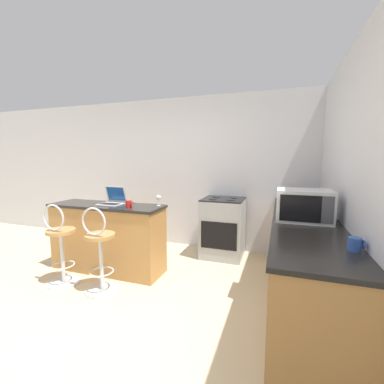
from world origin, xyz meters
TOP-DOWN VIEW (x-y plane):
  - ground_plane at (0.00, 0.00)m, footprint 20.00×20.00m
  - wall_back at (0.00, 2.28)m, footprint 12.00×0.06m
  - wall_right at (2.39, 0.00)m, footprint 0.06×12.00m
  - breakfast_bar at (-0.45, 0.90)m, footprint 1.61×0.51m
  - counter_right at (2.05, 0.88)m, footprint 0.65×2.78m
  - bar_stool_near at (-0.75, 0.36)m, footprint 0.40×0.40m
  - bar_stool_far at (-0.16, 0.36)m, footprint 0.40×0.40m
  - laptop at (-0.40, 0.98)m, footprint 0.31×0.29m
  - microwave at (2.02, 0.77)m, footprint 0.52×0.39m
  - stove_range at (0.96, 1.93)m, footprint 0.64×0.61m
  - wine_glass_short at (0.26, 1.05)m, footprint 0.06×0.06m
  - mug_red at (-0.04, 0.81)m, footprint 0.09×0.08m
  - mug_white at (2.05, 1.81)m, footprint 0.09×0.08m
  - mug_blue at (2.29, -0.04)m, footprint 0.10×0.08m
  - storage_jar at (2.22, 1.33)m, footprint 0.11×0.11m

SIDE VIEW (x-z plane):
  - ground_plane at x=0.00m, z-range 0.00..0.00m
  - stove_range at x=0.96m, z-range 0.00..0.94m
  - counter_right at x=2.05m, z-range 0.00..0.94m
  - breakfast_bar at x=-0.45m, z-range 0.00..0.94m
  - bar_stool_near at x=-0.75m, z-range -0.03..1.00m
  - bar_stool_far at x=-0.16m, z-range -0.03..1.00m
  - mug_white at x=2.05m, z-range 0.94..1.02m
  - mug_red at x=-0.04m, z-range 0.94..1.03m
  - mug_blue at x=2.29m, z-range 0.94..1.03m
  - laptop at x=-0.40m, z-range 0.88..1.12m
  - storage_jar at x=2.22m, z-range 0.94..1.10m
  - wine_glass_short at x=0.26m, z-range 0.97..1.11m
  - microwave at x=2.02m, z-range 0.94..1.25m
  - wall_back at x=0.00m, z-range 0.00..2.60m
  - wall_right at x=2.39m, z-range 0.00..2.60m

